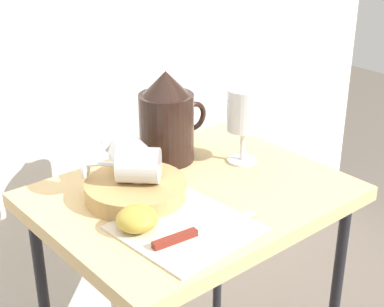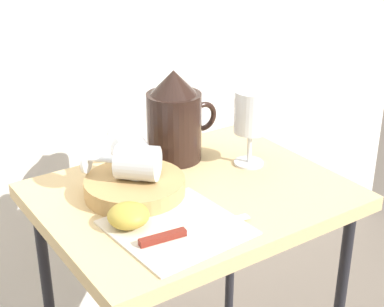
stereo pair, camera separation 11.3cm
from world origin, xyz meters
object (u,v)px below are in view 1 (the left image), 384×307
(basket_tray, at_px, (136,190))
(wine_glass_upright, at_px, (244,114))
(apple_half_left, at_px, (137,219))
(knife, at_px, (191,234))
(pitcher, at_px, (167,125))
(wine_glass_tipped_near, at_px, (132,157))
(wine_glass_tipped_far, at_px, (136,165))
(table, at_px, (192,219))

(basket_tray, distance_m, wine_glass_upright, 0.29)
(apple_half_left, relative_size, knife, 0.35)
(pitcher, bearing_deg, wine_glass_upright, -44.38)
(wine_glass_tipped_near, xyz_separation_m, wine_glass_tipped_far, (-0.01, -0.03, -0.00))
(basket_tray, xyz_separation_m, wine_glass_upright, (0.27, -0.01, 0.09))
(pitcher, height_order, wine_glass_tipped_far, pitcher)
(wine_glass_upright, relative_size, knife, 0.78)
(table, height_order, wine_glass_upright, wine_glass_upright)
(wine_glass_tipped_far, height_order, apple_half_left, wine_glass_tipped_far)
(table, height_order, wine_glass_tipped_far, wine_glass_tipped_far)
(basket_tray, relative_size, wine_glass_upright, 1.18)
(wine_glass_upright, bearing_deg, pitcher, 135.62)
(apple_half_left, distance_m, knife, 0.10)
(pitcher, height_order, wine_glass_upright, pitcher)
(apple_half_left, bearing_deg, table, 17.58)
(wine_glass_upright, relative_size, wine_glass_tipped_far, 1.12)
(wine_glass_tipped_far, xyz_separation_m, apple_half_left, (-0.07, -0.10, -0.05))
(pitcher, bearing_deg, wine_glass_tipped_far, -146.85)
(pitcher, height_order, wine_glass_tipped_near, pitcher)
(pitcher, bearing_deg, knife, -121.06)
(wine_glass_upright, bearing_deg, wine_glass_tipped_near, 170.56)
(table, bearing_deg, wine_glass_upright, 10.68)
(table, distance_m, basket_tray, 0.14)
(wine_glass_tipped_far, bearing_deg, wine_glass_tipped_near, 67.53)
(table, xyz_separation_m, pitcher, (0.05, 0.15, 0.15))
(wine_glass_tipped_near, height_order, knife, wine_glass_tipped_near)
(table, height_order, apple_half_left, apple_half_left)
(wine_glass_upright, relative_size, wine_glass_tipped_near, 1.08)
(basket_tray, xyz_separation_m, apple_half_left, (-0.07, -0.10, 0.01))
(wine_glass_tipped_near, bearing_deg, table, -40.33)
(table, distance_m, knife, 0.19)
(wine_glass_tipped_far, xyz_separation_m, knife, (-0.01, -0.18, -0.06))
(table, xyz_separation_m, basket_tray, (-0.10, 0.05, 0.08))
(table, distance_m, apple_half_left, 0.20)
(wine_glass_upright, distance_m, wine_glass_tipped_near, 0.27)
(basket_tray, height_order, pitcher, pitcher)
(knife, bearing_deg, wine_glass_tipped_near, 82.82)
(knife, bearing_deg, wine_glass_upright, 29.98)
(basket_tray, height_order, wine_glass_upright, wine_glass_upright)
(wine_glass_upright, height_order, wine_glass_tipped_near, wine_glass_upright)
(basket_tray, distance_m, knife, 0.18)
(table, bearing_deg, apple_half_left, -162.42)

